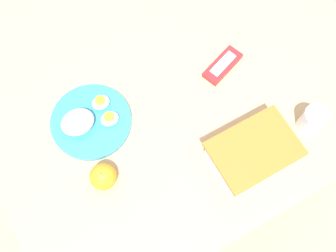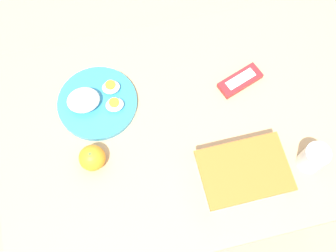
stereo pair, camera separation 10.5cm
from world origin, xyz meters
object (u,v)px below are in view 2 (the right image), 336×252
(food_container, at_px, (241,175))
(orange_fruit, at_px, (92,158))
(rice_plate, at_px, (95,102))
(candy_bar, at_px, (240,81))
(drinking_glass, at_px, (313,158))

(food_container, bearing_deg, orange_fruit, -20.42)
(rice_plate, relative_size, candy_bar, 1.61)
(orange_fruit, bearing_deg, rice_plate, -101.69)
(drinking_glass, bearing_deg, orange_fruit, -13.88)
(orange_fruit, bearing_deg, candy_bar, -163.01)
(orange_fruit, height_order, candy_bar, orange_fruit)
(orange_fruit, xyz_separation_m, rice_plate, (-0.03, -0.16, -0.01))
(food_container, relative_size, rice_plate, 0.97)
(orange_fruit, height_order, rice_plate, same)
(food_container, bearing_deg, drinking_glass, 179.34)
(food_container, height_order, orange_fruit, food_container)
(food_container, distance_m, candy_bar, 0.29)
(food_container, height_order, candy_bar, food_container)
(candy_bar, xyz_separation_m, drinking_glass, (-0.10, 0.27, 0.03))
(rice_plate, bearing_deg, candy_bar, 176.25)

